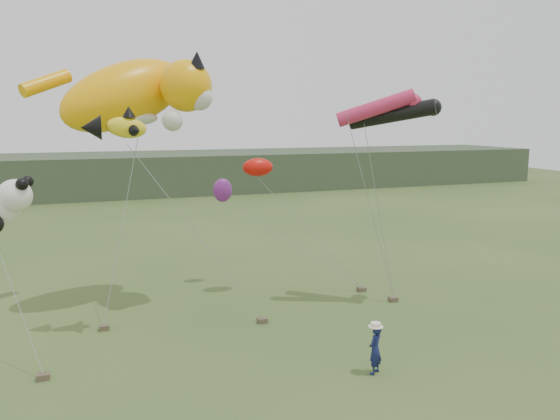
{
  "coord_description": "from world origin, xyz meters",
  "views": [
    {
      "loc": [
        -6.62,
        -14.07,
        7.65
      ],
      "look_at": [
        -0.52,
        3.0,
        4.61
      ],
      "focal_mm": 35.0,
      "sensor_mm": 36.0,
      "label": 1
    }
  ],
  "objects": [
    {
      "name": "ground",
      "position": [
        0.0,
        0.0,
        0.0
      ],
      "size": [
        120.0,
        120.0,
        0.0
      ],
      "primitive_type": "plane",
      "color": "#385123",
      "rests_on": "ground"
    },
    {
      "name": "headland",
      "position": [
        -3.11,
        44.69,
        1.92
      ],
      "size": [
        90.0,
        13.0,
        4.0
      ],
      "color": "#2D3D28",
      "rests_on": "ground"
    },
    {
      "name": "festival_attendant",
      "position": [
        1.32,
        -0.4,
        0.76
      ],
      "size": [
        0.66,
        0.62,
        1.53
      ],
      "primitive_type": "imported",
      "rotation": [
        0.0,
        0.0,
        3.77
      ],
      "color": "#141B4C",
      "rests_on": "ground"
    },
    {
      "name": "sandbag_anchors",
      "position": [
        -0.99,
        5.07,
        0.09
      ],
      "size": [
        13.88,
        4.61,
        0.19
      ],
      "color": "brown",
      "rests_on": "ground"
    },
    {
      "name": "cat_kite",
      "position": [
        -4.47,
        8.77,
        8.63
      ],
      "size": [
        7.3,
        4.36,
        4.17
      ],
      "color": "#FEAA06",
      "rests_on": "ground"
    },
    {
      "name": "fish_kite",
      "position": [
        -5.64,
        5.59,
        7.38
      ],
      "size": [
        2.2,
        1.5,
        1.16
      ],
      "color": "yellow",
      "rests_on": "ground"
    },
    {
      "name": "tube_kites",
      "position": [
        5.14,
        5.39,
        7.98
      ],
      "size": [
        4.25,
        2.77,
        1.64
      ],
      "color": "black",
      "rests_on": "ground"
    },
    {
      "name": "misc_kites",
      "position": [
        -0.04,
        9.23,
        5.1
      ],
      "size": [
        2.25,
        2.57,
        2.13
      ],
      "color": "red",
      "rests_on": "ground"
    }
  ]
}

